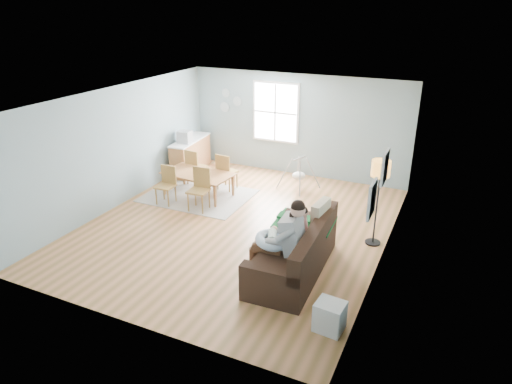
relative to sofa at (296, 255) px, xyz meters
The scene contains 22 objects.
room 2.95m from the sofa, 146.17° to the left, with size 8.40×9.40×3.90m.
window 5.34m from the sofa, 116.74° to the left, with size 1.32×0.08×1.62m.
pictures 1.96m from the sofa, ahead, with size 0.05×1.34×0.74m.
wall_plates 6.13m from the sofa, 128.88° to the left, with size 0.67×0.02×0.66m.
sofa is the anchor object (origin of this frame).
green_throw 0.82m from the sofa, 98.92° to the left, with size 1.06×0.88×0.04m, color #155C26.
beige_pillow 0.84m from the sofa, 70.61° to the left, with size 0.16×0.55×0.55m, color #BCB08F.
father 0.60m from the sofa, 111.25° to the right, with size 1.09×0.51×1.52m.
nursing_pillow 0.60m from the sofa, 131.85° to the right, with size 0.58×0.58×0.16m, color silver.
infant 0.66m from the sofa, 135.97° to the right, with size 0.25×0.41×0.15m.
toddler 0.52m from the sofa, 113.75° to the left, with size 0.59×0.29×0.92m.
floor_lamp 2.18m from the sofa, 57.19° to the left, with size 0.34×0.34×1.71m.
storage_cube 1.57m from the sofa, 52.10° to the right, with size 0.44×0.40×0.45m.
rug 3.99m from the sofa, 146.89° to the left, with size 2.48×1.88×0.01m, color gray.
dining_table 3.97m from the sofa, 146.89° to the left, with size 1.67×0.93×0.59m, color olive.
chair_sw 4.08m from the sofa, 157.64° to the left, with size 0.42×0.42×0.89m.
chair_se 3.29m from the sofa, 151.45° to the left, with size 0.47×0.47×0.97m.
chair_nw 4.70m from the sofa, 143.77° to the left, with size 0.47×0.47×0.94m.
chair_ne 4.02m from the sofa, 136.15° to the left, with size 0.47×0.47×0.95m.
counter 5.71m from the sofa, 140.82° to the left, with size 0.63×1.67×0.91m.
monitor 5.54m from the sofa, 143.04° to the left, with size 0.37×0.35×0.31m.
baby_swing 3.84m from the sofa, 109.23° to the left, with size 1.04×1.05×0.82m.
Camera 1 is at (3.98, -7.67, 4.40)m, focal length 32.00 mm.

